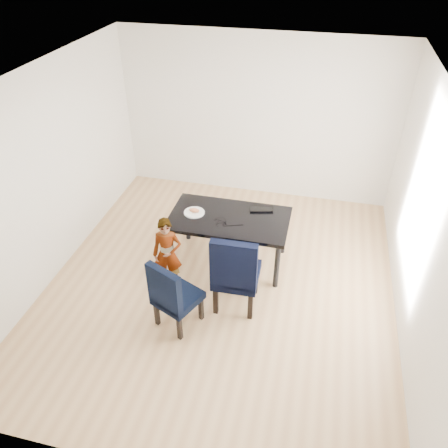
% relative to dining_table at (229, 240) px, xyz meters
% --- Properties ---
extents(floor, '(4.50, 5.00, 0.01)m').
position_rel_dining_table_xyz_m(floor, '(0.00, -0.50, -0.38)').
color(floor, tan).
rests_on(floor, ground).
extents(ceiling, '(4.50, 5.00, 0.01)m').
position_rel_dining_table_xyz_m(ceiling, '(0.00, -0.50, 2.33)').
color(ceiling, white).
rests_on(ceiling, wall_back).
extents(wall_back, '(4.50, 0.01, 2.70)m').
position_rel_dining_table_xyz_m(wall_back, '(0.00, 2.00, 0.98)').
color(wall_back, white).
rests_on(wall_back, ground).
extents(wall_front, '(4.50, 0.01, 2.70)m').
position_rel_dining_table_xyz_m(wall_front, '(0.00, -3.00, 0.98)').
color(wall_front, white).
rests_on(wall_front, ground).
extents(wall_left, '(0.01, 5.00, 2.70)m').
position_rel_dining_table_xyz_m(wall_left, '(-2.25, -0.50, 0.98)').
color(wall_left, silver).
rests_on(wall_left, ground).
extents(wall_right, '(0.01, 5.00, 2.70)m').
position_rel_dining_table_xyz_m(wall_right, '(2.25, -0.50, 0.98)').
color(wall_right, silver).
rests_on(wall_right, ground).
extents(dining_table, '(1.60, 0.90, 0.75)m').
position_rel_dining_table_xyz_m(dining_table, '(0.00, 0.00, 0.00)').
color(dining_table, black).
rests_on(dining_table, floor).
extents(chair_left, '(0.62, 0.63, 0.96)m').
position_rel_dining_table_xyz_m(chair_left, '(-0.33, -1.25, 0.11)').
color(chair_left, black).
rests_on(chair_left, floor).
extents(chair_right, '(0.56, 0.58, 1.13)m').
position_rel_dining_table_xyz_m(chair_right, '(0.27, -0.78, 0.19)').
color(chair_right, black).
rests_on(chair_right, floor).
extents(child, '(0.42, 0.31, 1.03)m').
position_rel_dining_table_xyz_m(child, '(-0.66, -0.65, 0.14)').
color(child, orange).
rests_on(child, floor).
extents(plate, '(0.37, 0.37, 0.02)m').
position_rel_dining_table_xyz_m(plate, '(-0.49, -0.01, 0.38)').
color(plate, white).
rests_on(plate, dining_table).
extents(sandwich, '(0.16, 0.11, 0.06)m').
position_rel_dining_table_xyz_m(sandwich, '(-0.48, -0.01, 0.42)').
color(sandwich, '#AE623E').
rests_on(sandwich, plate).
extents(laptop, '(0.36, 0.27, 0.03)m').
position_rel_dining_table_xyz_m(laptop, '(0.38, 0.32, 0.39)').
color(laptop, black).
rests_on(laptop, dining_table).
extents(cable_tangle, '(0.17, 0.17, 0.01)m').
position_rel_dining_table_xyz_m(cable_tangle, '(-0.06, -0.19, 0.38)').
color(cable_tangle, black).
rests_on(cable_tangle, dining_table).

